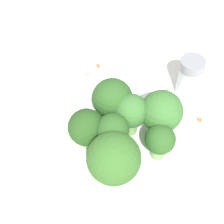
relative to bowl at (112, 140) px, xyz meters
The scene contains 13 objects.
ground_plane 0.02m from the bowl, ahead, with size 3.00×3.00×0.00m, color silver.
bowl is the anchor object (origin of this frame).
broccoli_floret_0 0.06m from the bowl, 43.68° to the right, with size 0.04×0.04×0.06m.
broccoli_floret_1 0.06m from the bowl, behind, with size 0.04×0.04×0.05m.
broccoli_floret_2 0.09m from the bowl, 125.19° to the right, with size 0.06×0.06×0.06m.
broccoli_floret_3 0.06m from the bowl, 51.62° to the left, with size 0.05×0.05×0.06m.
broccoli_floret_4 0.07m from the bowl, 125.24° to the right, with size 0.03×0.03×0.06m.
broccoli_floret_5 0.08m from the bowl, 39.92° to the right, with size 0.05×0.05×0.06m.
broccoli_floret_6 0.08m from the bowl, 71.34° to the right, with size 0.03×0.03×0.05m.
pepper_shaker 0.15m from the bowl, ahead, with size 0.03×0.03×0.06m.
almond_crumb_0 0.13m from the bowl, 14.31° to the right, with size 0.01×0.00×0.01m, color olive.
almond_crumb_1 0.14m from the bowl, 68.14° to the left, with size 0.01×0.00×0.01m, color tan.
almond_crumb_2 0.15m from the bowl, 61.13° to the left, with size 0.01×0.00×0.01m, color olive.
Camera 1 is at (-0.15, -0.21, 0.40)m, focal length 60.00 mm.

